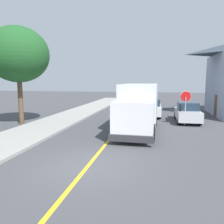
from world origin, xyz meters
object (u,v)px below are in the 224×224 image
parked_van_across (187,112)px  stop_sign (186,102)px  parked_car_near (151,108)px  box_truck (139,105)px  parked_car_mid (150,102)px  street_tree_near (18,55)px

parked_van_across → stop_sign: stop_sign is taller
parked_car_near → parked_van_across: size_ratio=1.00×
box_truck → parked_car_mid: (0.32, 13.37, -0.97)m
box_truck → parked_van_across: box_truck is taller
parked_car_mid → parked_van_across: size_ratio=1.01×
stop_sign → box_truck: bearing=-143.4°
box_truck → parked_car_mid: 13.40m
stop_sign → parked_car_near: bearing=122.4°
parked_car_mid → stop_sign: stop_sign is taller
parked_van_across → parked_car_near: bearing=140.4°
parked_car_mid → box_truck: bearing=-91.4°
box_truck → stop_sign: size_ratio=2.73×
street_tree_near → box_truck: bearing=-3.3°
parked_van_across → parked_car_mid: bearing=110.4°
stop_sign → street_tree_near: (-12.71, -1.96, 3.55)m
parked_car_near → street_tree_near: (-10.06, -6.13, 4.62)m
parked_van_across → stop_sign: size_ratio=1.67×
box_truck → parked_car_mid: box_truck is taller
box_truck → street_tree_near: 10.04m
parked_car_near → street_tree_near: bearing=-148.7°
box_truck → stop_sign: box_truck is taller
street_tree_near → parked_van_across: bearing=15.5°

